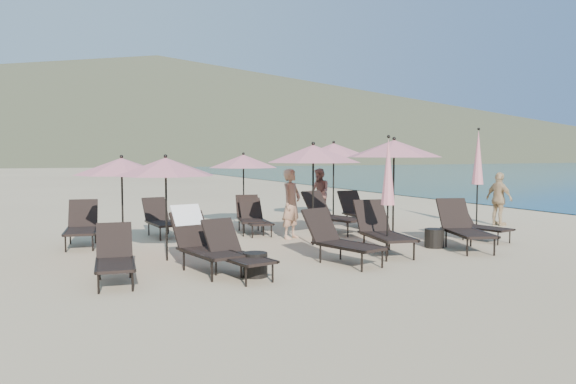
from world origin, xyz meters
name	(u,v)px	position (x,y,z in m)	size (l,w,h in m)	color
ground	(387,255)	(0.00, 0.00, 0.00)	(800.00, 800.00, 0.00)	#D6BA8C
volcanic_headland	(177,109)	(71.37, 302.62, 26.49)	(690.00, 690.00, 55.00)	brown
lounger_0	(115,257)	(-5.41, -0.11, 0.42)	(0.79, 1.63, 0.90)	black
lounger_1	(236,251)	(-3.48, -0.53, 0.43)	(0.88, 1.69, 0.92)	black
lounger_2	(340,239)	(-1.29, -0.31, 0.47)	(1.07, 1.84, 1.00)	black
lounger_3	(382,230)	(0.04, 0.24, 0.50)	(1.04, 1.95, 1.07)	black
lounger_4	(464,227)	(1.97, -0.08, 0.49)	(1.27, 1.96, 1.05)	black
lounger_5	(478,224)	(3.10, 0.70, 0.41)	(0.86, 1.59, 0.87)	black
lounger_6	(82,225)	(-5.56, 3.93, 0.47)	(0.92, 1.82, 1.00)	black
lounger_7	(161,219)	(-3.61, 4.65, 0.44)	(0.73, 1.67, 0.94)	black
lounger_8	(255,218)	(-1.31, 4.01, 0.42)	(0.81, 1.62, 0.89)	black
lounger_9	(250,215)	(-1.32, 4.36, 0.44)	(1.01, 1.75, 0.95)	black
lounger_10	(331,214)	(0.60, 3.37, 0.50)	(1.17, 1.97, 1.06)	black
lounger_11	(360,211)	(1.81, 3.87, 0.47)	(0.73, 1.77, 1.00)	black
lounger_12	(202,240)	(-3.87, 0.19, 0.54)	(0.96, 1.90, 1.13)	black
umbrella_open_0	(166,167)	(-4.22, 1.36, 1.83)	(1.93, 1.93, 2.07)	black
umbrella_open_1	(313,154)	(-0.80, 1.75, 2.08)	(2.19, 2.19, 2.35)	black
umbrella_open_2	(394,149)	(1.49, 1.87, 2.20)	(2.32, 2.32, 2.49)	black
umbrella_open_3	(243,161)	(-1.22, 5.09, 1.87)	(1.97, 1.97, 2.11)	black
umbrella_open_4	(334,150)	(1.82, 5.41, 2.18)	(2.29, 2.29, 2.47)	black
umbrella_open_5	(122,166)	(-4.90, 2.38, 1.82)	(1.92, 1.92, 2.06)	black
umbrella_closed_0	(388,172)	(-0.08, -0.12, 1.71)	(0.29, 0.29, 2.46)	black
umbrella_closed_1	(478,158)	(4.97, 2.68, 1.96)	(0.33, 0.33, 2.81)	black
side_table_0	(255,265)	(-3.20, -0.71, 0.21)	(0.42, 0.42, 0.41)	black
side_table_1	(434,238)	(1.51, 0.34, 0.21)	(0.43, 0.43, 0.42)	black
beachgoer_a	(291,204)	(-0.81, 2.87, 0.86)	(0.62, 0.41, 1.71)	tan
beachgoer_b	(319,192)	(2.08, 6.79, 0.80)	(0.78, 0.60, 1.59)	#91574A
beachgoer_c	(499,199)	(5.69, 2.55, 0.77)	(0.91, 0.38, 1.55)	tan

